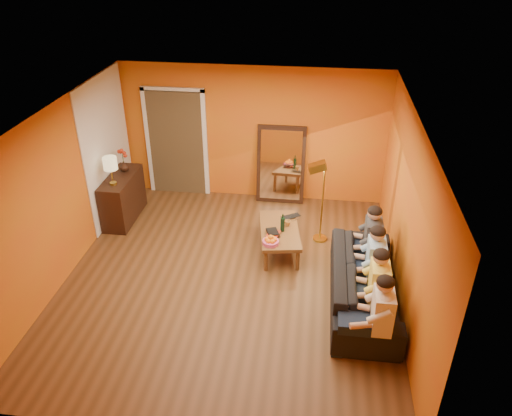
# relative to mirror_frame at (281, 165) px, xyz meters

# --- Properties ---
(room_shell) EXTENTS (5.00, 5.50, 2.60)m
(room_shell) POSITION_rel_mirror_frame_xyz_m (-0.55, -2.26, 0.54)
(room_shell) COLOR brown
(room_shell) RESTS_ON ground
(white_accent) EXTENTS (0.02, 1.90, 2.58)m
(white_accent) POSITION_rel_mirror_frame_xyz_m (-3.04, -0.88, 0.54)
(white_accent) COLOR white
(white_accent) RESTS_ON wall_left
(doorway_recess) EXTENTS (1.06, 0.30, 2.10)m
(doorway_recess) POSITION_rel_mirror_frame_xyz_m (-2.05, 0.20, 0.29)
(doorway_recess) COLOR #3F2D19
(doorway_recess) RESTS_ON floor
(door_jamb_left) EXTENTS (0.08, 0.06, 2.20)m
(door_jamb_left) POSITION_rel_mirror_frame_xyz_m (-2.62, 0.08, 0.29)
(door_jamb_left) COLOR white
(door_jamb_left) RESTS_ON wall_back
(door_jamb_right) EXTENTS (0.08, 0.06, 2.20)m
(door_jamb_right) POSITION_rel_mirror_frame_xyz_m (-1.48, 0.08, 0.29)
(door_jamb_right) COLOR white
(door_jamb_right) RESTS_ON wall_back
(door_header) EXTENTS (1.22, 0.06, 0.08)m
(door_header) POSITION_rel_mirror_frame_xyz_m (-2.05, 0.08, 1.36)
(door_header) COLOR white
(door_header) RESTS_ON wall_back
(mirror_frame) EXTENTS (0.92, 0.27, 1.51)m
(mirror_frame) POSITION_rel_mirror_frame_xyz_m (0.00, 0.00, 0.00)
(mirror_frame) COLOR black
(mirror_frame) RESTS_ON floor
(mirror_glass) EXTENTS (0.78, 0.21, 1.35)m
(mirror_glass) POSITION_rel_mirror_frame_xyz_m (0.00, -0.04, 0.00)
(mirror_glass) COLOR white
(mirror_glass) RESTS_ON mirror_frame
(sideboard) EXTENTS (0.44, 1.18, 0.85)m
(sideboard) POSITION_rel_mirror_frame_xyz_m (-2.79, -1.08, -0.34)
(sideboard) COLOR black
(sideboard) RESTS_ON floor
(table_lamp) EXTENTS (0.24, 0.24, 0.51)m
(table_lamp) POSITION_rel_mirror_frame_xyz_m (-2.79, -1.38, 0.34)
(table_lamp) COLOR beige
(table_lamp) RESTS_ON sideboard
(sofa) EXTENTS (2.32, 0.91, 0.68)m
(sofa) POSITION_rel_mirror_frame_xyz_m (1.45, -2.90, -0.42)
(sofa) COLOR black
(sofa) RESTS_ON floor
(coffee_table) EXTENTS (0.81, 1.30, 0.42)m
(coffee_table) POSITION_rel_mirror_frame_xyz_m (0.14, -1.76, -0.55)
(coffee_table) COLOR brown
(coffee_table) RESTS_ON floor
(floor_lamp) EXTENTS (0.31, 0.26, 1.44)m
(floor_lamp) POSITION_rel_mirror_frame_xyz_m (0.81, -1.34, -0.04)
(floor_lamp) COLOR gold
(floor_lamp) RESTS_ON floor
(dog) EXTENTS (0.58, 0.72, 0.73)m
(dog) POSITION_rel_mirror_frame_xyz_m (1.55, -3.64, -0.39)
(dog) COLOR olive
(dog) RESTS_ON floor
(person_far_left) EXTENTS (0.70, 0.44, 1.22)m
(person_far_left) POSITION_rel_mirror_frame_xyz_m (1.58, -3.90, -0.15)
(person_far_left) COLOR beige
(person_far_left) RESTS_ON sofa
(person_mid_left) EXTENTS (0.70, 0.44, 1.22)m
(person_mid_left) POSITION_rel_mirror_frame_xyz_m (1.58, -3.35, -0.15)
(person_mid_left) COLOR #EBD44E
(person_mid_left) RESTS_ON sofa
(person_mid_right) EXTENTS (0.70, 0.44, 1.22)m
(person_mid_right) POSITION_rel_mirror_frame_xyz_m (1.58, -2.80, -0.15)
(person_mid_right) COLOR #90BADF
(person_mid_right) RESTS_ON sofa
(person_far_right) EXTENTS (0.70, 0.44, 1.22)m
(person_far_right) POSITION_rel_mirror_frame_xyz_m (1.58, -2.25, -0.15)
(person_far_right) COLOR #323337
(person_far_right) RESTS_ON sofa
(fruit_bowl) EXTENTS (0.26, 0.26, 0.16)m
(fruit_bowl) POSITION_rel_mirror_frame_xyz_m (0.04, -2.21, -0.26)
(fruit_bowl) COLOR #D64B7F
(fruit_bowl) RESTS_ON coffee_table
(wine_bottle) EXTENTS (0.07, 0.07, 0.31)m
(wine_bottle) POSITION_rel_mirror_frame_xyz_m (0.19, -1.81, -0.18)
(wine_bottle) COLOR black
(wine_bottle) RESTS_ON coffee_table
(tumbler) EXTENTS (0.12, 0.12, 0.09)m
(tumbler) POSITION_rel_mirror_frame_xyz_m (0.26, -1.64, -0.29)
(tumbler) COLOR #B27F3F
(tumbler) RESTS_ON coffee_table
(laptop) EXTENTS (0.40, 0.36, 0.03)m
(laptop) POSITION_rel_mirror_frame_xyz_m (0.32, -1.41, -0.33)
(laptop) COLOR black
(laptop) RESTS_ON coffee_table
(book_lower) EXTENTS (0.26, 0.30, 0.02)m
(book_lower) POSITION_rel_mirror_frame_xyz_m (-0.04, -1.96, -0.33)
(book_lower) COLOR black
(book_lower) RESTS_ON coffee_table
(book_mid) EXTENTS (0.24, 0.29, 0.02)m
(book_mid) POSITION_rel_mirror_frame_xyz_m (-0.03, -1.95, -0.31)
(book_mid) COLOR #B52C14
(book_mid) RESTS_ON book_lower
(book_upper) EXTENTS (0.24, 0.28, 0.02)m
(book_upper) POSITION_rel_mirror_frame_xyz_m (-0.04, -1.97, -0.29)
(book_upper) COLOR black
(book_upper) RESTS_ON book_mid
(vase) EXTENTS (0.17, 0.17, 0.18)m
(vase) POSITION_rel_mirror_frame_xyz_m (-2.79, -0.83, 0.18)
(vase) COLOR black
(vase) RESTS_ON sideboard
(flowers) EXTENTS (0.17, 0.17, 0.45)m
(flowers) POSITION_rel_mirror_frame_xyz_m (-2.79, -0.83, 0.43)
(flowers) COLOR #B52C14
(flowers) RESTS_ON vase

